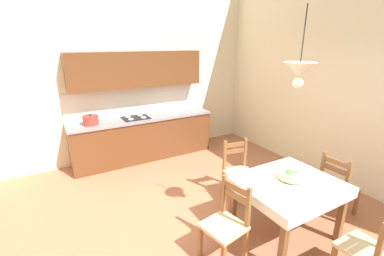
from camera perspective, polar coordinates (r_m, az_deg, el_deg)
name	(u,v)px	position (r m, az deg, el deg)	size (l,w,h in m)	color
ground_plane	(210,234)	(3.79, 3.86, -21.79)	(5.97, 6.55, 0.10)	#AD6B4C
wall_back	(130,58)	(5.69, -13.25, 14.42)	(5.97, 0.12, 4.12)	beige
wall_right	(359,63)	(5.01, 32.31, 11.75)	(0.12, 6.55, 4.12)	beige
kitchen_cabinetry	(142,119)	(5.60, -10.73, 1.96)	(2.93, 0.63, 2.20)	brown
dining_table	(288,191)	(3.56, 19.90, -12.67)	(1.19, 1.03, 0.75)	brown
dining_chair_camera_side	(369,252)	(3.31, 33.84, -21.22)	(0.43, 0.43, 0.93)	#D1BC89
dining_chair_kitchen_side	(238,172)	(4.26, 9.95, -9.24)	(0.49, 0.49, 0.93)	#D1BC89
dining_chair_window_side	(338,186)	(4.34, 28.82, -10.87)	(0.43, 0.43, 0.93)	#D1BC89
dining_chair_tv_side	(226,224)	(3.17, 7.36, -19.79)	(0.49, 0.49, 0.93)	#D1BC89
fruit_bowl	(291,175)	(3.53, 20.50, -9.53)	(0.30, 0.30, 0.12)	beige
pendant_lamp	(300,70)	(2.96, 22.11, 11.43)	(0.32, 0.32, 0.80)	black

